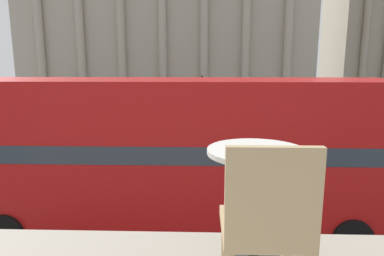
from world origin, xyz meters
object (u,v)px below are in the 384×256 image
(double_decker_bus, at_px, (179,150))
(car_black, at_px, (264,114))
(traffic_light_mid, at_px, (203,99))
(cafe_dining_table, at_px, (256,180))
(traffic_light_near, at_px, (164,117))
(cafe_chair_0, at_px, (266,224))
(pedestrian_white, at_px, (158,104))
(pedestrian_yellow, at_px, (202,112))
(pedestrian_red, at_px, (147,135))
(plaza_building_left, at_px, (168,13))

(double_decker_bus, xyz_separation_m, car_black, (5.41, 17.55, -1.66))
(double_decker_bus, bearing_deg, traffic_light_mid, 81.10)
(cafe_dining_table, height_order, car_black, cafe_dining_table)
(traffic_light_near, bearing_deg, cafe_chair_0, -81.32)
(cafe_chair_0, height_order, pedestrian_white, cafe_chair_0)
(cafe_dining_table, bearing_deg, car_black, 79.74)
(pedestrian_yellow, bearing_deg, traffic_light_mid, -165.88)
(double_decker_bus, height_order, pedestrian_white, double_decker_bus)
(double_decker_bus, distance_m, pedestrian_red, 8.55)
(cafe_chair_0, relative_size, pedestrian_yellow, 0.53)
(double_decker_bus, relative_size, traffic_light_near, 3.04)
(plaza_building_left, xyz_separation_m, pedestrian_white, (0.52, -14.97, -9.88))
(pedestrian_red, bearing_deg, plaza_building_left, 140.88)
(plaza_building_left, relative_size, pedestrian_white, 21.46)
(double_decker_bus, distance_m, plaza_building_left, 38.08)
(cafe_dining_table, relative_size, traffic_light_near, 0.19)
(traffic_light_near, bearing_deg, double_decker_bus, -78.98)
(cafe_dining_table, height_order, pedestrian_white, cafe_dining_table)
(car_black, height_order, pedestrian_red, pedestrian_red)
(traffic_light_mid, height_order, pedestrian_red, traffic_light_mid)
(pedestrian_yellow, bearing_deg, traffic_light_near, -174.49)
(cafe_chair_0, height_order, pedestrian_yellow, cafe_chair_0)
(cafe_dining_table, xyz_separation_m, plaza_building_left, (-4.91, 43.89, 6.84))
(traffic_light_mid, height_order, car_black, traffic_light_mid)
(plaza_building_left, xyz_separation_m, pedestrian_yellow, (4.48, -20.47, -9.85))
(cafe_chair_0, height_order, car_black, cafe_chair_0)
(plaza_building_left, bearing_deg, pedestrian_red, -86.63)
(cafe_chair_0, xyz_separation_m, car_black, (4.47, 25.06, -3.28))
(traffic_light_mid, relative_size, pedestrian_white, 2.35)
(cafe_dining_table, bearing_deg, traffic_light_mid, 91.01)
(cafe_dining_table, distance_m, plaza_building_left, 44.69)
(traffic_light_near, height_order, car_black, traffic_light_near)
(cafe_dining_table, bearing_deg, pedestrian_white, 98.63)
(traffic_light_mid, bearing_deg, plaza_building_left, 100.10)
(cafe_dining_table, height_order, cafe_chair_0, cafe_chair_0)
(cafe_dining_table, relative_size, pedestrian_red, 0.43)
(double_decker_bus, xyz_separation_m, pedestrian_white, (-3.42, 21.95, -1.41))
(pedestrian_yellow, bearing_deg, plaza_building_left, 25.33)
(double_decker_bus, xyz_separation_m, cafe_chair_0, (0.94, -7.52, 1.62))
(double_decker_bus, height_order, traffic_light_mid, double_decker_bus)
(cafe_dining_table, relative_size, plaza_building_left, 0.02)
(traffic_light_near, bearing_deg, pedestrian_white, 98.22)
(cafe_chair_0, distance_m, pedestrian_yellow, 24.15)
(plaza_building_left, height_order, pedestrian_red, plaza_building_left)
(traffic_light_near, bearing_deg, traffic_light_mid, 75.46)
(plaza_building_left, distance_m, car_black, 23.77)
(cafe_dining_table, bearing_deg, pedestrian_red, 102.00)
(traffic_light_near, height_order, pedestrian_white, traffic_light_near)
(double_decker_bus, relative_size, car_black, 2.71)
(double_decker_bus, bearing_deg, pedestrian_red, 99.84)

